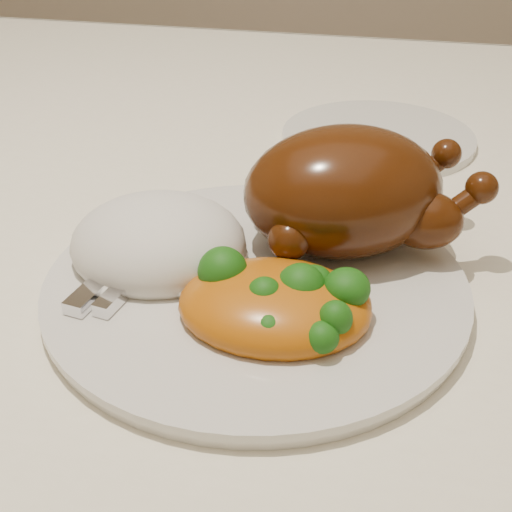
% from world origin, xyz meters
% --- Properties ---
extents(dining_table, '(1.60, 0.90, 0.76)m').
position_xyz_m(dining_table, '(0.00, 0.00, 0.67)').
color(dining_table, brown).
rests_on(dining_table, floor).
extents(tablecloth, '(1.73, 1.03, 0.18)m').
position_xyz_m(tablecloth, '(0.00, 0.00, 0.74)').
color(tablecloth, white).
rests_on(tablecloth, dining_table).
extents(dinner_plate, '(0.32, 0.32, 0.01)m').
position_xyz_m(dinner_plate, '(0.12, -0.20, 0.77)').
color(dinner_plate, silver).
rests_on(dinner_plate, tablecloth).
extents(side_plate, '(0.22, 0.22, 0.01)m').
position_xyz_m(side_plate, '(0.19, 0.10, 0.77)').
color(side_plate, silver).
rests_on(side_plate, tablecloth).
extents(roast_chicken, '(0.20, 0.16, 0.10)m').
position_xyz_m(roast_chicken, '(0.18, -0.13, 0.83)').
color(roast_chicken, '#4B2108').
rests_on(roast_chicken, dinner_plate).
extents(rice_mound, '(0.15, 0.14, 0.07)m').
position_xyz_m(rice_mound, '(0.04, -0.18, 0.79)').
color(rice_mound, white).
rests_on(rice_mound, dinner_plate).
extents(mac_and_cheese, '(0.13, 0.10, 0.05)m').
position_xyz_m(mac_and_cheese, '(0.14, -0.23, 0.79)').
color(mac_and_cheese, '#C66A0C').
rests_on(mac_and_cheese, dinner_plate).
extents(cutlery, '(0.05, 0.17, 0.01)m').
position_xyz_m(cutlery, '(0.03, -0.20, 0.79)').
color(cutlery, silver).
rests_on(cutlery, dinner_plate).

